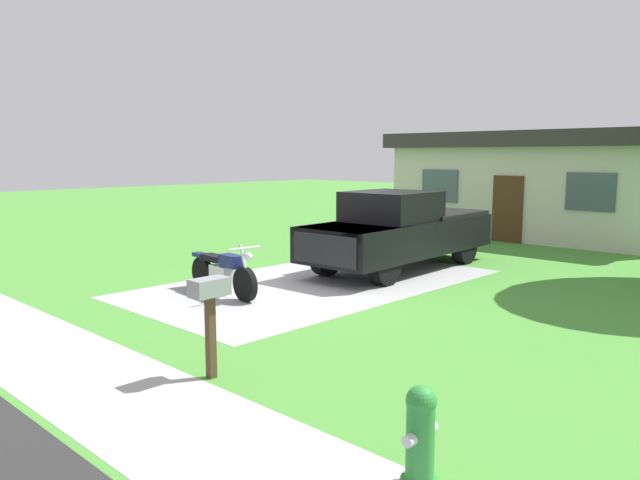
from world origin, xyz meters
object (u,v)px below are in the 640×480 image
at_px(neighbor_house, 543,183).
at_px(mailbox, 210,301).
at_px(pickup_truck, 401,230).
at_px(fire_hydrant, 420,437).
at_px(motorcycle, 223,271).

bearing_deg(neighbor_house, mailbox, -79.46).
xyz_separation_m(mailbox, neighbor_house, (-3.01, 16.20, 0.81)).
bearing_deg(pickup_truck, mailbox, -70.50).
bearing_deg(fire_hydrant, motorcycle, 155.07).
distance_m(pickup_truck, mailbox, 8.09).
relative_size(pickup_truck, fire_hydrant, 6.56).
height_order(motorcycle, fire_hydrant, motorcycle).
height_order(pickup_truck, neighbor_house, neighbor_house).
relative_size(fire_hydrant, neighbor_house, 0.09).
height_order(motorcycle, neighbor_house, neighbor_house).
bearing_deg(pickup_truck, fire_hydrant, -52.82).
height_order(motorcycle, pickup_truck, pickup_truck).
xyz_separation_m(pickup_truck, fire_hydrant, (6.00, -7.92, -0.53)).
distance_m(motorcycle, fire_hydrant, 7.56).
height_order(mailbox, neighbor_house, neighbor_house).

